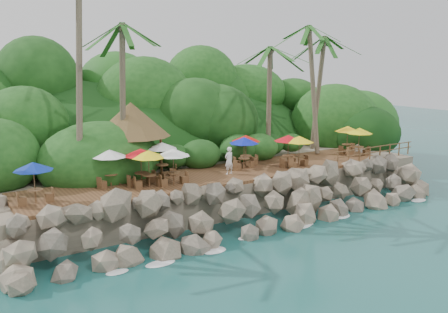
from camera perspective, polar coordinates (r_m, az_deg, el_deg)
ground at (r=27.23m, az=6.89°, el=-9.16°), size 140.00×140.00×0.00m
land_base at (r=40.07m, az=-7.71°, el=-0.90°), size 32.00×25.20×2.10m
jungle_hill at (r=47.06m, az=-11.53°, el=-0.50°), size 44.80×28.00×15.40m
seawall at (r=28.34m, az=4.37°, el=-5.82°), size 29.00×4.00×2.30m
terrace at (r=31.23m, az=-0.00°, el=-2.16°), size 26.00×5.00×0.20m
jungle_foliage at (r=39.43m, az=-7.05°, el=-2.66°), size 44.00×16.00×12.00m
foam_line at (r=27.43m, az=6.49°, el=-8.93°), size 25.20×0.80×0.06m
palms at (r=32.41m, az=-3.33°, el=15.98°), size 32.32×7.13×14.15m
palapa at (r=31.46m, az=-11.03°, el=4.38°), size 5.07×5.07×4.60m
dining_clusters at (r=30.79m, az=0.01°, el=1.27°), size 25.61×4.77×2.18m
railing at (r=37.07m, az=17.60°, el=0.59°), size 8.30×0.10×1.00m
waiter at (r=30.72m, az=0.60°, el=-0.48°), size 0.70×0.51×1.79m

